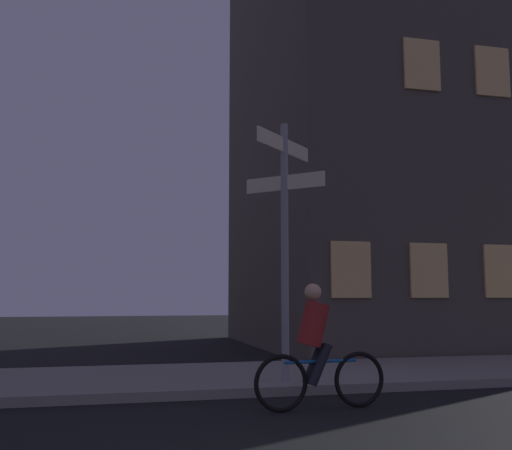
# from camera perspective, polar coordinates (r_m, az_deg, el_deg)

# --- Properties ---
(sidewalk_kerb) EXTENTS (40.00, 3.30, 0.14)m
(sidewalk_kerb) POSITION_cam_1_polar(r_m,az_deg,el_deg) (10.34, -4.40, -14.44)
(sidewalk_kerb) COLOR gray
(sidewalk_kerb) RESTS_ON ground_plane
(signpost) EXTENTS (1.20, 1.20, 4.08)m
(signpost) POSITION_cam_1_polar(r_m,az_deg,el_deg) (9.45, 2.77, -0.02)
(signpost) COLOR gray
(signpost) RESTS_ON sidewalk_kerb
(cyclist) EXTENTS (1.82, 0.36, 1.61)m
(cyclist) POSITION_cam_1_polar(r_m,az_deg,el_deg) (7.87, 5.88, -11.90)
(cyclist) COLOR black
(cyclist) RESTS_ON ground_plane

